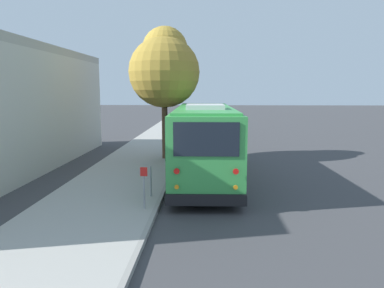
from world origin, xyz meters
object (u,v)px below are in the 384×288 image
(shuttle_bus, at_px, (204,138))
(street_tree, at_px, (164,67))
(sign_post_near, at_px, (144,187))
(fire_hydrant, at_px, (174,141))
(parked_sedan_black, at_px, (205,118))
(sign_post_far, at_px, (151,181))
(parked_sedan_gray, at_px, (205,121))
(parked_sedan_navy, at_px, (204,127))
(parked_sedan_white, at_px, (201,135))

(shuttle_bus, relative_size, street_tree, 1.40)
(sign_post_near, distance_m, fire_hydrant, 12.58)
(parked_sedan_black, height_order, sign_post_far, parked_sedan_black)
(parked_sedan_gray, relative_size, street_tree, 0.64)
(shuttle_bus, height_order, fire_hydrant, shuttle_bus)
(parked_sedan_navy, height_order, sign_post_far, parked_sedan_navy)
(parked_sedan_navy, relative_size, sign_post_far, 4.26)
(sign_post_near, height_order, fire_hydrant, sign_post_near)
(sign_post_near, distance_m, sign_post_far, 1.38)
(parked_sedan_gray, height_order, parked_sedan_black, parked_sedan_gray)
(parked_sedan_gray, bearing_deg, parked_sedan_black, -1.65)
(parked_sedan_gray, xyz_separation_m, sign_post_near, (-27.71, 1.68, 0.22))
(sign_post_far, bearing_deg, street_tree, 2.67)
(parked_sedan_navy, height_order, parked_sedan_gray, parked_sedan_gray)
(shuttle_bus, bearing_deg, parked_sedan_white, 0.50)
(parked_sedan_navy, height_order, sign_post_near, sign_post_near)
(shuttle_bus, distance_m, parked_sedan_black, 28.52)
(parked_sedan_gray, height_order, sign_post_far, parked_sedan_gray)
(shuttle_bus, relative_size, parked_sedan_white, 2.24)
(parked_sedan_gray, xyz_separation_m, street_tree, (-18.80, 2.03, 4.41))
(parked_sedan_gray, height_order, street_tree, street_tree)
(sign_post_far, xyz_separation_m, fire_hydrant, (11.21, 0.20, -0.13))
(parked_sedan_white, height_order, street_tree, street_tree)
(parked_sedan_gray, bearing_deg, fire_hydrant, 170.81)
(parked_sedan_white, bearing_deg, sign_post_far, 169.85)
(street_tree, bearing_deg, parked_sedan_white, -15.86)
(shuttle_bus, relative_size, sign_post_far, 9.28)
(parked_sedan_navy, bearing_deg, street_tree, 166.61)
(parked_sedan_white, xyz_separation_m, fire_hydrant, (-2.92, 1.73, -0.04))
(parked_sedan_black, xyz_separation_m, sign_post_near, (-33.26, 1.64, 0.24))
(street_tree, relative_size, sign_post_far, 6.61)
(parked_sedan_white, height_order, parked_sedan_black, parked_sedan_white)
(sign_post_near, bearing_deg, fire_hydrant, 0.93)
(parked_sedan_black, xyz_separation_m, fire_hydrant, (-20.68, 1.84, -0.03))
(street_tree, distance_m, sign_post_far, 8.70)
(parked_sedan_white, bearing_deg, sign_post_near, 170.39)
(street_tree, bearing_deg, parked_sedan_black, -4.67)
(shuttle_bus, height_order, street_tree, street_tree)
(street_tree, bearing_deg, parked_sedan_gray, -6.17)
(sign_post_near, bearing_deg, parked_sedan_black, -2.82)
(parked_sedan_navy, relative_size, street_tree, 0.64)
(sign_post_near, bearing_deg, shuttle_bus, -21.00)
(sign_post_far, relative_size, fire_hydrant, 1.32)
(parked_sedan_black, bearing_deg, parked_sedan_gray, 178.56)
(parked_sedan_navy, distance_m, parked_sedan_black, 11.94)
(shuttle_bus, bearing_deg, street_tree, 26.63)
(parked_sedan_white, xyz_separation_m, parked_sedan_navy, (5.82, -0.13, 0.00))
(parked_sedan_gray, xyz_separation_m, fire_hydrant, (-15.13, 1.89, -0.06))
(parked_sedan_white, distance_m, parked_sedan_navy, 5.82)
(street_tree, xyz_separation_m, fire_hydrant, (3.67, -0.15, -4.47))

